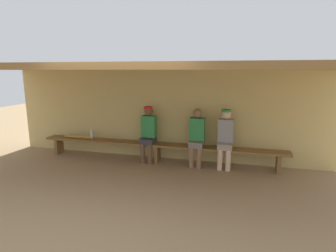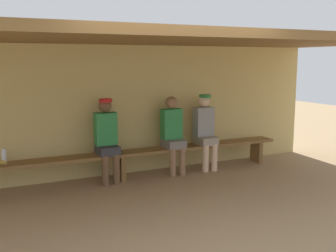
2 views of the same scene
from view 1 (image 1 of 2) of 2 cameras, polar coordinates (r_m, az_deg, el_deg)
name	(u,v)px [view 1 (image 1 of 2)]	position (r m, az deg, el deg)	size (l,w,h in m)	color
ground_plane	(134,188)	(5.34, -7.16, -12.75)	(24.00, 24.00, 0.00)	#9E7F59
back_wall	(162,114)	(6.85, -1.20, 2.43)	(8.00, 0.20, 2.20)	tan
dugout_roof	(144,67)	(5.52, -5.02, 12.27)	(8.00, 2.80, 0.12)	brown
bench	(157,147)	(6.58, -2.25, -4.32)	(6.00, 0.36, 0.46)	brown
player_middle	(225,136)	(6.23, 11.93, -2.06)	(0.34, 0.42, 1.34)	gray
player_rightmost	(148,131)	(6.56, -4.15, -1.15)	(0.34, 0.42, 1.34)	#333338
player_leftmost	(197,135)	(6.29, 6.06, -1.90)	(0.34, 0.42, 1.34)	slate
water_bottle_blue	(92,135)	(7.24, -15.69, -1.76)	(0.07, 0.07, 0.23)	silver
baseball_bat	(79,137)	(7.44, -18.18, -2.18)	(0.07, 0.07, 0.80)	#B28C33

